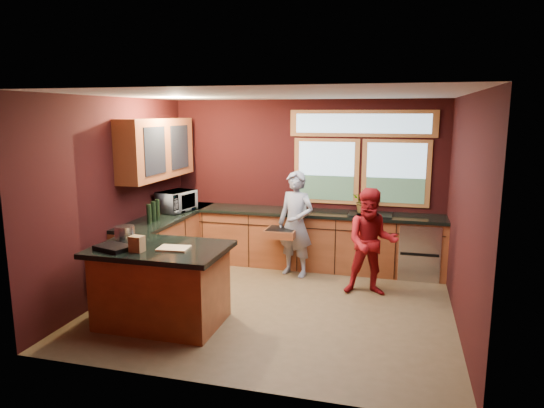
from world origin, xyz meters
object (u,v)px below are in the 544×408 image
at_px(island, 162,285).
at_px(cutting_board, 174,248).
at_px(person_red, 371,242).
at_px(person_grey, 296,224).
at_px(stock_pot, 125,233).

relative_size(island, cutting_board, 4.43).
height_order(island, cutting_board, cutting_board).
bearing_deg(person_red, cutting_board, -149.52).
distance_m(person_grey, person_red, 1.29).
relative_size(cutting_board, stock_pot, 1.46).
height_order(island, person_grey, person_grey).
bearing_deg(cutting_board, person_grey, 66.23).
bearing_deg(stock_pot, person_red, 26.72).
bearing_deg(stock_pot, island, -15.26).
distance_m(person_grey, cutting_board, 2.39).
bearing_deg(cutting_board, person_red, 37.74).
height_order(person_grey, person_red, person_grey).
bearing_deg(island, stock_pot, 164.74).
bearing_deg(person_grey, cutting_board, -95.41).
distance_m(island, stock_pot, 0.80).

